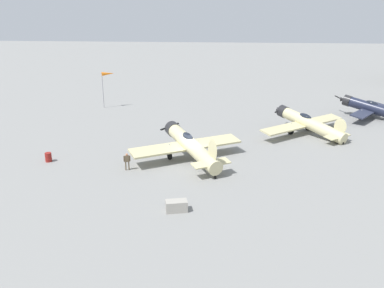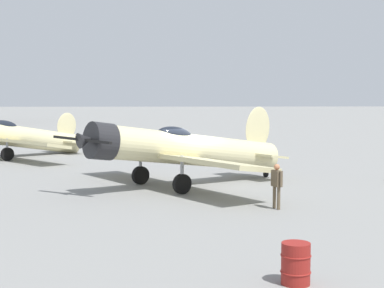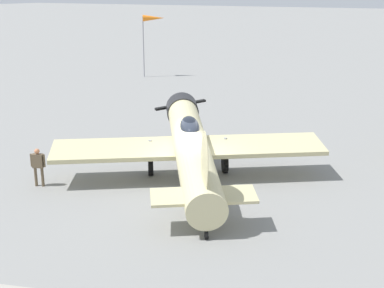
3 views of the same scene
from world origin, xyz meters
TOP-DOWN VIEW (x-y plane):
  - ground_plane at (0.00, 0.00)m, footprint 400.00×400.00m
  - airplane_foreground at (0.28, -0.42)m, footprint 10.27×9.92m
  - ground_crew_mechanic at (5.43, 2.65)m, footprint 0.57×0.35m
  - windsock_mast at (15.58, -22.16)m, footprint 1.85×1.55m

SIDE VIEW (x-z plane):
  - ground_plane at x=0.00m, z-range 0.00..0.00m
  - ground_crew_mechanic at x=5.43m, z-range 0.16..1.71m
  - airplane_foreground at x=0.28m, z-range -0.15..3.31m
  - windsock_mast at x=15.58m, z-range 2.19..7.53m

